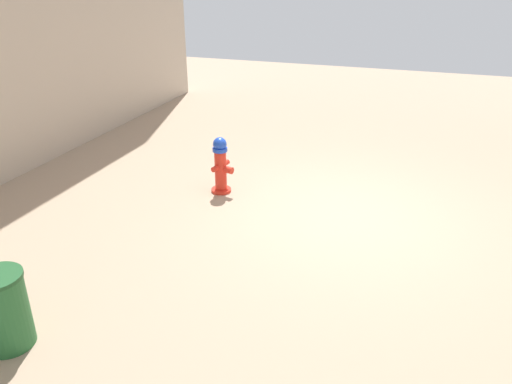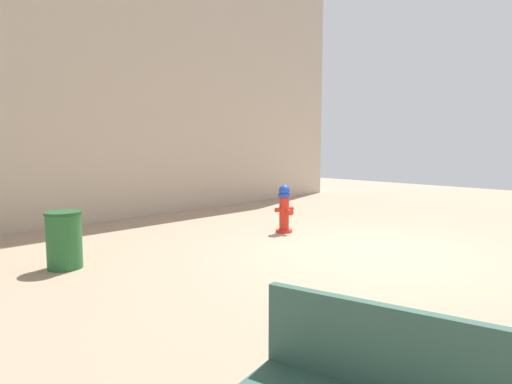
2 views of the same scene
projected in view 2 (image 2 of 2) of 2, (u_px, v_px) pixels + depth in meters
The scene contains 4 objects.
ground_plane at pixel (374, 252), 7.07m from camera, with size 23.40×23.40×0.00m, color tan.
building_facade_right at pixel (41, 16), 8.86m from camera, with size 0.70×18.00×8.48m, color beige.
fire_hydrant at pixel (284, 209), 8.58m from camera, with size 0.39×0.42×0.93m.
trash_bin at pixel (64, 240), 6.12m from camera, with size 0.49×0.49×0.79m.
Camera 2 is at (-3.50, 6.26, 1.73)m, focal length 31.16 mm.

